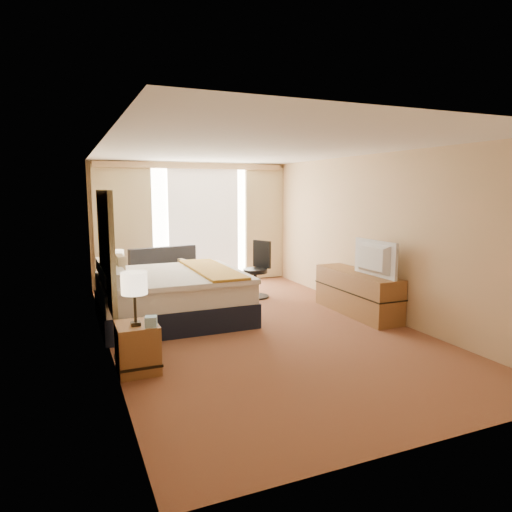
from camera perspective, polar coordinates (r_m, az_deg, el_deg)
name	(u,v)px	position (r m, az deg, el deg)	size (l,w,h in m)	color
floor	(255,326)	(6.93, -0.18, -8.77)	(4.20, 7.00, 0.02)	maroon
ceiling	(254,149)	(6.64, -0.19, 13.20)	(4.20, 7.00, 0.02)	silver
wall_back	(192,224)	(9.97, -8.01, 4.02)	(4.20, 0.02, 2.60)	tan
wall_front	(432,287)	(3.72, 21.15, -3.66)	(4.20, 0.02, 2.60)	tan
wall_left	(104,247)	(6.17, -18.50, 1.04)	(0.02, 7.00, 2.60)	tan
wall_right	(373,235)	(7.71, 14.37, 2.60)	(0.02, 7.00, 2.60)	tan
headboard	(106,247)	(6.37, -18.28, 1.09)	(0.06, 1.85, 1.50)	black
nightstand_left	(137,347)	(5.40, -14.60, -11.00)	(0.45, 0.52, 0.55)	brown
nightstand_right	(114,299)	(7.79, -17.32, -5.12)	(0.45, 0.52, 0.55)	brown
media_dresser	(357,293)	(7.70, 12.51, -4.51)	(0.50, 1.80, 0.70)	brown
window	(204,223)	(10.00, -6.58, 4.18)	(2.30, 0.02, 2.30)	silver
curtains	(193,219)	(9.85, -7.87, 4.61)	(4.12, 0.19, 2.56)	#C6B08B
bed	(171,295)	(7.30, -10.54, -4.83)	(2.20, 2.01, 1.07)	black
loveseat	(170,280)	(8.96, -10.76, -2.97)	(1.59, 1.06, 0.92)	#521B17
floor_lamp	(103,236)	(8.78, -18.53, 2.43)	(0.21, 0.21, 1.70)	black
desk_chair	(257,272)	(8.66, 0.16, -2.04)	(0.54, 0.54, 1.07)	black
lamp_left	(134,284)	(5.14, -14.99, -3.45)	(0.28, 0.28, 0.60)	black
lamp_right	(116,257)	(7.62, -17.10, -0.17)	(0.25, 0.25, 0.53)	black
tissue_box	(151,322)	(5.15, -12.99, -7.99)	(0.13, 0.13, 0.12)	#8EBEDC
telephone	(114,280)	(7.75, -17.31, -2.87)	(0.16, 0.13, 0.06)	black
television	(370,258)	(7.26, 14.08, -0.29)	(0.97, 0.13, 0.56)	black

